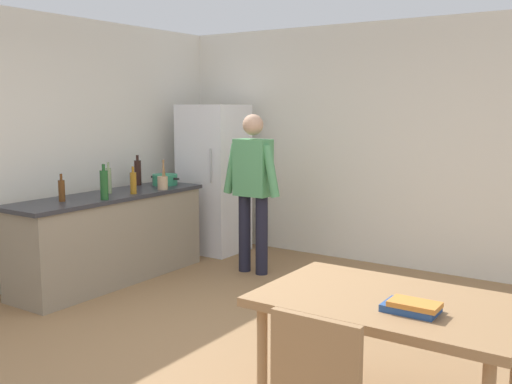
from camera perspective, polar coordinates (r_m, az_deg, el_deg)
name	(u,v)px	position (r m, az deg, el deg)	size (l,w,h in m)	color
ground_plane	(219,351)	(4.48, -3.57, -15.15)	(14.00, 14.00, 0.00)	#936D47
wall_back	(380,145)	(6.76, 11.97, 4.48)	(6.40, 0.12, 2.70)	silver
wall_left	(18,151)	(6.18, -22.10, 3.70)	(0.12, 5.60, 2.70)	silver
kitchen_counter	(111,237)	(6.21, -13.91, -4.30)	(0.64, 2.20, 0.90)	gray
refrigerator	(214,179)	(7.23, -4.10, 1.30)	(0.70, 0.67, 1.80)	white
person	(253,183)	(6.22, -0.31, 0.90)	(0.70, 0.22, 1.70)	#1E1E2D
dining_table	(389,312)	(3.35, 12.80, -11.27)	(1.40, 0.90, 0.75)	#9E754C
cooking_pot	(165,180)	(6.71, -8.81, 1.20)	(0.40, 0.28, 0.12)	#2D845B
utensil_jar	(163,182)	(6.34, -9.03, 0.94)	(0.11, 0.11, 0.32)	tan
bottle_vinegar_tall	(109,180)	(6.16, -14.09, 1.11)	(0.06, 0.06, 0.32)	gray
bottle_oil_amber	(133,183)	(6.08, -11.81, 0.90)	(0.06, 0.06, 0.28)	#996619
bottle_wine_dark	(138,172)	(6.73, -11.39, 1.88)	(0.08, 0.08, 0.34)	black
bottle_beer_brown	(62,190)	(5.78, -18.32, 0.17)	(0.06, 0.06, 0.26)	#5B3314
bottle_wine_green	(104,184)	(5.76, -14.51, 0.71)	(0.08, 0.08, 0.34)	#1E5123
book_stack	(412,307)	(3.13, 14.89, -10.70)	(0.29, 0.19, 0.06)	#284C8E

